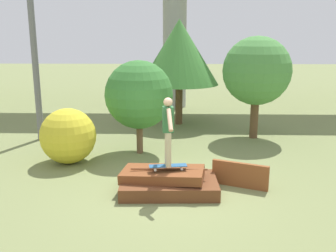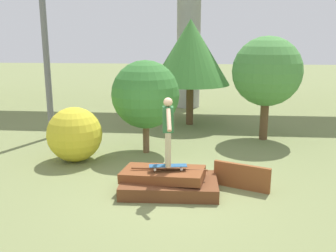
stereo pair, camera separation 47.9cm
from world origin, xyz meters
name	(u,v)px [view 2 (the right image)]	position (x,y,z in m)	size (l,w,h in m)	color
ground_plane	(169,191)	(0.00, 0.00, 0.00)	(80.00, 80.00, 0.00)	olive
scrap_pile	(167,182)	(-0.04, 0.00, 0.22)	(2.15, 1.34, 0.53)	brown
scrap_plank_loose	(242,177)	(1.59, 0.30, 0.28)	(1.21, 0.58, 0.57)	brown
skateboard	(168,166)	(-0.02, -0.06, 0.61)	(0.83, 0.32, 0.09)	#23517F
skater	(168,128)	(-0.02, -0.06, 1.46)	(0.25, 1.04, 1.47)	#C6B78E
utility_pole	(42,0)	(-4.35, 4.20, 4.42)	(1.30, 0.20, 8.59)	slate
tree_behind_left	(190,52)	(0.21, 6.56, 2.74)	(2.98, 2.98, 3.96)	brown
tree_behind_right	(146,95)	(-0.92, 2.79, 1.71)	(1.93, 1.93, 2.68)	brown
tree_mid_back	(267,72)	(2.72, 4.59, 2.22)	(2.22, 2.22, 3.35)	brown
bush_yellow_flowering	(75,134)	(-2.73, 1.86, 0.74)	(1.48, 1.48, 1.48)	gold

